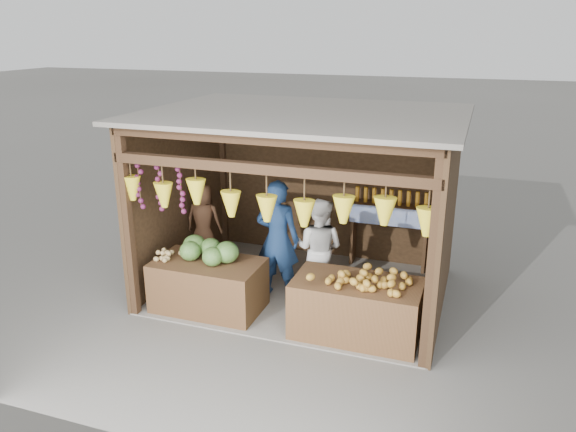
# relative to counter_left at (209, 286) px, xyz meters

# --- Properties ---
(ground) EXTENTS (80.00, 80.00, 0.00)m
(ground) POSITION_rel_counter_left_xyz_m (1.04, 0.99, -0.36)
(ground) COLOR #514F49
(ground) RESTS_ON ground
(stall_structure) EXTENTS (4.30, 3.30, 2.66)m
(stall_structure) POSITION_rel_counter_left_xyz_m (1.01, 0.94, 1.31)
(stall_structure) COLOR slate
(stall_structure) RESTS_ON ground
(back_shelf) EXTENTS (1.25, 0.32, 1.32)m
(back_shelf) POSITION_rel_counter_left_xyz_m (2.09, 2.27, 0.52)
(back_shelf) COLOR #382314
(back_shelf) RESTS_ON ground
(counter_left) EXTENTS (1.47, 0.85, 0.71)m
(counter_left) POSITION_rel_counter_left_xyz_m (0.00, 0.00, 0.00)
(counter_left) COLOR #452D17
(counter_left) RESTS_ON ground
(counter_right) EXTENTS (1.59, 0.85, 0.75)m
(counter_right) POSITION_rel_counter_left_xyz_m (2.08, -0.02, 0.02)
(counter_right) COLOR #482E18
(counter_right) RESTS_ON ground
(stool) EXTENTS (0.31, 0.31, 0.29)m
(stool) POSITION_rel_counter_left_xyz_m (-0.62, 1.09, -0.21)
(stool) COLOR black
(stool) RESTS_ON ground
(man_standing) EXTENTS (0.64, 0.43, 1.75)m
(man_standing) POSITION_rel_counter_left_xyz_m (0.75, 0.73, 0.52)
(man_standing) COLOR navy
(man_standing) RESTS_ON ground
(woman_standing) EXTENTS (0.78, 0.64, 1.48)m
(woman_standing) POSITION_rel_counter_left_xyz_m (1.32, 0.91, 0.38)
(woman_standing) COLOR silver
(woman_standing) RESTS_ON ground
(vendor_seated) EXTENTS (0.60, 0.42, 1.18)m
(vendor_seated) POSITION_rel_counter_left_xyz_m (-0.62, 1.09, 0.53)
(vendor_seated) COLOR brown
(vendor_seated) RESTS_ON stool
(melon_pile) EXTENTS (1.00, 0.50, 0.32)m
(melon_pile) POSITION_rel_counter_left_xyz_m (-0.05, 0.06, 0.52)
(melon_pile) COLOR #174B14
(melon_pile) RESTS_ON counter_left
(tanfruit_pile) EXTENTS (0.34, 0.40, 0.13)m
(tanfruit_pile) POSITION_rel_counter_left_xyz_m (-0.57, -0.07, 0.42)
(tanfruit_pile) COLOR #A78C4D
(tanfruit_pile) RESTS_ON counter_left
(mango_pile) EXTENTS (1.40, 0.64, 0.22)m
(mango_pile) POSITION_rel_counter_left_xyz_m (2.10, -0.06, 0.50)
(mango_pile) COLOR #C14F19
(mango_pile) RESTS_ON counter_right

